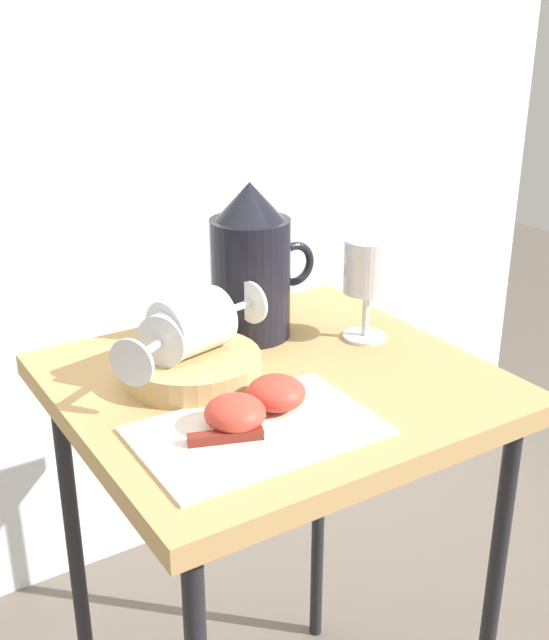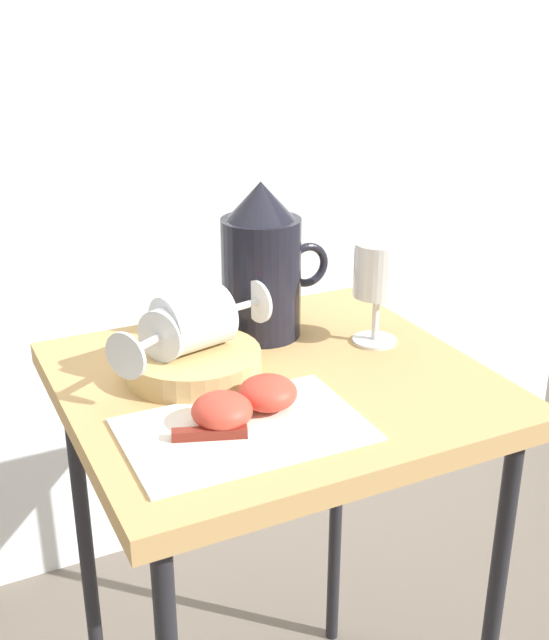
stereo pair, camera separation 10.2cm
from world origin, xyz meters
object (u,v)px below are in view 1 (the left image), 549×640
at_px(table, 274,425).
at_px(wine_glass_upright, 367,272).
at_px(wine_glass_tipped_far, 194,323).
at_px(apple_half_right, 276,393).
at_px(basket_tray, 193,367).
at_px(pitcher, 251,275).
at_px(knife, 256,434).
at_px(apple_half_left, 235,413).
at_px(wine_glass_tipped_near, 176,332).

bearing_deg(table, wine_glass_upright, 11.46).
bearing_deg(wine_glass_tipped_far, apple_half_right, -74.93).
height_order(basket_tray, pitcher, pitcher).
distance_m(table, basket_tray, 0.14).
height_order(wine_glass_upright, apple_half_right, wine_glass_upright).
height_order(table, wine_glass_tipped_far, wine_glass_tipped_far).
bearing_deg(pitcher, table, -108.81).
bearing_deg(knife, basket_tray, 86.39).
xyz_separation_m(table, basket_tray, (-0.09, 0.05, 0.09)).
distance_m(basket_tray, wine_glass_upright, 0.29).
distance_m(pitcher, wine_glass_upright, 0.17).
bearing_deg(apple_half_left, wine_glass_tipped_near, 89.38).
relative_size(wine_glass_upright, apple_half_left, 2.10).
relative_size(table, wine_glass_tipped_far, 4.38).
relative_size(pitcher, apple_half_right, 3.21).
xyz_separation_m(basket_tray, apple_half_left, (-0.02, -0.15, 0.01)).
distance_m(wine_glass_tipped_near, wine_glass_tipped_far, 0.03).
xyz_separation_m(pitcher, apple_half_left, (-0.16, -0.23, -0.07)).
xyz_separation_m(basket_tray, wine_glass_tipped_near, (-0.02, 0.01, 0.05)).
distance_m(wine_glass_upright, knife, 0.34).
bearing_deg(wine_glass_upright, wine_glass_tipped_near, 176.28).
height_order(wine_glass_tipped_far, knife, wine_glass_tipped_far).
bearing_deg(pitcher, wine_glass_tipped_far, -149.46).
xyz_separation_m(apple_half_left, apple_half_right, (0.07, 0.02, 0.00)).
xyz_separation_m(apple_half_left, knife, (0.01, -0.03, -0.02)).
relative_size(table, wine_glass_tipped_near, 4.49).
distance_m(wine_glass_tipped_near, apple_half_left, 0.16).
xyz_separation_m(basket_tray, wine_glass_upright, (0.27, -0.01, 0.08)).
relative_size(wine_glass_upright, knife, 0.70).
bearing_deg(apple_half_right, table, 59.01).
distance_m(wine_glass_tipped_far, knife, 0.20).
bearing_deg(wine_glass_tipped_far, table, -34.34).
bearing_deg(apple_half_right, knife, -140.16).
height_order(pitcher, knife, pitcher).
distance_m(table, wine_glass_tipped_near, 0.19).
xyz_separation_m(pitcher, apple_half_right, (-0.09, -0.22, -0.07)).
distance_m(wine_glass_tipped_near, apple_half_right, 0.16).
xyz_separation_m(apple_half_right, knife, (-0.06, -0.05, -0.02)).
relative_size(wine_glass_tipped_near, wine_glass_tipped_far, 0.98).
height_order(wine_glass_tipped_near, apple_half_right, wine_glass_tipped_near).
relative_size(table, basket_tray, 4.03).
xyz_separation_m(wine_glass_upright, knife, (-0.29, -0.16, -0.09)).
xyz_separation_m(wine_glass_tipped_near, knife, (0.01, -0.18, -0.06)).
height_order(wine_glass_tipped_far, apple_half_right, wine_glass_tipped_far).
relative_size(wine_glass_tipped_far, knife, 0.78).
relative_size(basket_tray, apple_half_right, 2.52).
bearing_deg(basket_tray, apple_half_right, -70.38).
bearing_deg(pitcher, knife, -119.93).
relative_size(wine_glass_tipped_near, apple_half_right, 2.25).
bearing_deg(wine_glass_tipped_far, apple_half_left, -100.62).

